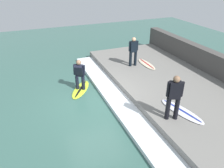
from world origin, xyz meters
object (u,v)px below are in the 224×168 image
surfer_waiting_near (133,50)px  surfer_riding (79,73)px  surfer_waiting_far (174,96)px  surfboard_waiting_far (182,111)px  surfboard_waiting_near (146,64)px  surfboard_riding (81,89)px

surfer_waiting_near → surfer_riding: bearing=-164.9°
surfer_riding → surfer_waiting_near: 3.21m
surfer_waiting_far → surfboard_waiting_far: size_ratio=0.84×
surfer_riding → surfboard_waiting_near: bearing=10.1°
surfer_riding → surfer_waiting_far: size_ratio=0.87×
surfer_riding → surfer_waiting_near: surfer_waiting_near is taller
surfer_waiting_far → surfboard_waiting_far: 1.08m
surfboard_riding → surfboard_waiting_far: 4.58m
surfboard_riding → surfboard_waiting_near: bearing=10.1°
surfer_riding → surfer_waiting_far: 4.41m
surfer_waiting_near → surfboard_waiting_far: (-0.29, -4.45, -0.83)m
surfboard_waiting_far → surfer_riding: bearing=127.6°
surfboard_riding → surfer_waiting_far: 4.57m
surfer_riding → surfboard_waiting_near: size_ratio=0.87×
surfboard_waiting_near → surfboard_waiting_far: same height
surfboard_waiting_near → surfboard_waiting_far: size_ratio=0.85×
surfer_waiting_near → surfboard_riding: bearing=-164.9°
surfboard_riding → surfer_waiting_far: size_ratio=1.10×
surfboard_waiting_near → surfer_waiting_near: bearing=168.8°
surfboard_riding → surfer_riding: 0.81m
surfboard_riding → surfboard_waiting_far: (2.78, -3.62, 0.40)m
surfboard_riding → surfboard_waiting_near: surfboard_waiting_near is taller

